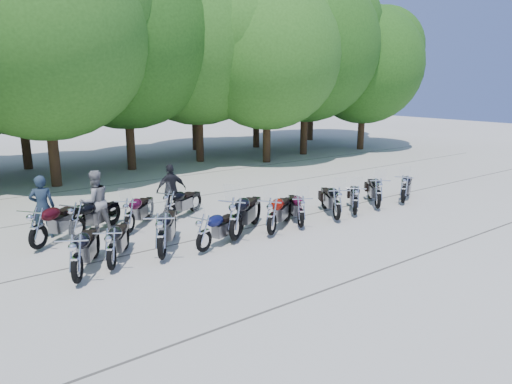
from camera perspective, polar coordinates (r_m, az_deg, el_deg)
ground at (r=13.08m, az=3.90°, el=-5.93°), size 90.00×90.00×0.00m
tree_3 at (r=21.21m, az=-25.27°, el=17.60°), size 8.70×8.70×10.67m
tree_4 at (r=24.17m, az=-16.22°, el=18.39°), size 9.13×9.13×11.20m
tree_5 at (r=25.99m, az=-7.41°, el=18.27°), size 9.04×9.04×11.10m
tree_6 at (r=25.55m, az=1.40°, el=16.75°), size 8.00×8.00×9.82m
tree_7 at (r=28.66m, az=6.25°, el=17.47°), size 8.79×8.79×10.79m
tree_8 at (r=31.52m, az=13.41°, el=15.15°), size 7.53×7.53×9.25m
tree_11 at (r=26.21m, az=-27.83°, el=14.48°), size 7.56×7.56×9.28m
tree_12 at (r=27.71m, az=-16.07°, el=15.81°), size 7.88×7.88×9.67m
tree_13 at (r=30.68m, az=-7.87°, el=16.49°), size 8.31×8.31×10.20m
tree_14 at (r=31.64m, az=0.02°, el=16.14°), size 8.02×8.02×9.84m
tree_15 at (r=36.21m, az=7.08°, el=17.60°), size 9.67×9.67×11.86m
motorcycle_0 at (r=10.71m, az=-21.56°, el=-7.65°), size 1.72×2.34×1.29m
motorcycle_1 at (r=11.20m, az=-17.69°, el=-6.68°), size 1.65×2.15×1.20m
motorcycle_2 at (r=11.49m, az=-11.74°, el=-5.29°), size 1.98×2.47×1.39m
motorcycle_3 at (r=11.87m, az=-6.55°, el=-5.02°), size 2.17×1.38×1.18m
motorcycle_4 at (r=12.58m, az=-2.62°, el=-3.24°), size 2.51×2.16×1.45m
motorcycle_5 at (r=13.07m, az=1.99°, el=-2.95°), size 2.27×1.87×1.29m
motorcycle_6 at (r=13.83m, az=5.64°, el=-2.35°), size 1.59×2.10×1.17m
motorcycle_7 at (r=14.70m, az=10.10°, el=-1.35°), size 1.74×2.26×1.26m
motorcycle_8 at (r=15.41m, az=12.33°, el=-0.94°), size 1.93×1.90×1.17m
motorcycle_9 at (r=16.37m, az=15.04°, el=-0.05°), size 2.02×2.16×1.29m
motorcycle_10 at (r=17.41m, az=18.03°, el=0.45°), size 2.22×1.66×1.23m
motorcycle_11 at (r=13.24m, az=-25.67°, el=-4.00°), size 2.27×2.06×1.33m
motorcycle_12 at (r=13.67m, az=-21.52°, el=-3.24°), size 2.20×1.82×1.25m
motorcycle_13 at (r=13.78m, az=-15.57°, el=-2.73°), size 1.96×2.02×1.22m
motorcycle_14 at (r=14.60m, az=-10.74°, el=-1.66°), size 2.13×1.58×1.18m
rider_0 at (r=14.28m, az=-25.15°, el=-1.69°), size 0.77×0.63×1.83m
rider_1 at (r=14.26m, az=-19.47°, el=-1.13°), size 0.99×0.82×1.87m
rider_2 at (r=15.45m, az=-10.54°, el=0.26°), size 1.06×0.54×1.74m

